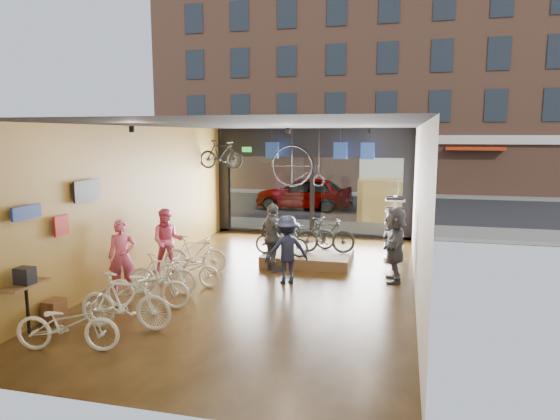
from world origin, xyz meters
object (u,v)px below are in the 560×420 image
(hung_bike, at_px, (221,155))
(display_bike_right, at_px, (306,232))
(display_platform, at_px, (308,257))
(floor_bike_2, at_px, (148,286))
(floor_bike_1, at_px, (125,301))
(customer_3, at_px, (287,250))
(penny_farthing, at_px, (300,167))
(floor_bike_3, at_px, (163,274))
(customer_5, at_px, (394,244))
(display_bike_mid, at_px, (325,235))
(customer_2, at_px, (273,238))
(floor_bike_5, at_px, (195,254))
(floor_bike_0, at_px, (68,324))
(display_bike_left, at_px, (282,241))
(floor_bike_4, at_px, (189,269))
(customer_1, at_px, (167,241))
(sunglasses_rack, at_px, (394,228))
(box_truck, at_px, (387,187))
(customer_0, at_px, (122,256))
(street_car, at_px, (304,193))

(hung_bike, bearing_deg, display_bike_right, -110.88)
(display_platform, bearing_deg, floor_bike_2, -119.76)
(floor_bike_1, xyz_separation_m, hung_bike, (-1.03, 7.79, 2.39))
(customer_3, distance_m, penny_farthing, 5.15)
(floor_bike_3, distance_m, customer_5, 5.56)
(floor_bike_2, height_order, customer_3, customer_3)
(display_bike_mid, relative_size, customer_2, 0.91)
(display_bike_mid, relative_size, hung_bike, 1.05)
(floor_bike_5, distance_m, display_platform, 3.20)
(floor_bike_0, relative_size, display_bike_left, 1.11)
(floor_bike_4, bearing_deg, display_bike_left, -37.18)
(customer_1, relative_size, customer_3, 1.02)
(floor_bike_5, relative_size, sunglasses_rack, 0.88)
(customer_1, height_order, penny_farthing, penny_farthing)
(customer_3, bearing_deg, display_platform, -121.24)
(box_truck, height_order, floor_bike_3, box_truck)
(display_bike_right, relative_size, customer_0, 1.03)
(customer_0, height_order, sunglasses_rack, sunglasses_rack)
(display_bike_mid, distance_m, customer_0, 5.50)
(customer_2, bearing_deg, display_bike_right, -65.51)
(street_car, xyz_separation_m, display_bike_left, (1.47, -10.51, -0.08))
(penny_farthing, bearing_deg, floor_bike_1, -100.43)
(floor_bike_2, height_order, display_bike_mid, display_bike_mid)
(customer_0, bearing_deg, floor_bike_3, -23.36)
(customer_1, bearing_deg, floor_bike_3, -88.32)
(street_car, height_order, box_truck, box_truck)
(display_bike_mid, distance_m, sunglasses_rack, 2.03)
(customer_1, bearing_deg, customer_0, -119.79)
(customer_3, bearing_deg, display_bike_right, -116.42)
(floor_bike_0, bearing_deg, street_car, -14.06)
(floor_bike_1, xyz_separation_m, customer_0, (-1.26, 1.98, 0.30))
(floor_bike_2, bearing_deg, floor_bike_0, 163.61)
(floor_bike_2, xyz_separation_m, hung_bike, (-0.85, 6.64, 2.46))
(customer_2, distance_m, sunglasses_rack, 3.63)
(floor_bike_0, height_order, display_bike_right, display_bike_right)
(floor_bike_3, distance_m, floor_bike_5, 1.84)
(floor_bike_1, bearing_deg, hung_bike, 3.22)
(customer_1, distance_m, hung_bike, 4.58)
(penny_farthing, bearing_deg, display_bike_left, -87.02)
(floor_bike_0, xyz_separation_m, sunglasses_rack, (5.13, 7.51, 0.48))
(floor_bike_5, height_order, customer_0, customer_0)
(floor_bike_1, height_order, customer_1, customer_1)
(floor_bike_2, xyz_separation_m, floor_bike_4, (0.19, 1.61, -0.06))
(box_truck, bearing_deg, customer_0, -113.30)
(display_bike_right, bearing_deg, customer_2, 167.40)
(floor_bike_2, height_order, customer_2, customer_2)
(floor_bike_5, height_order, customer_5, customer_5)
(floor_bike_4, height_order, display_platform, floor_bike_4)
(street_car, height_order, floor_bike_0, street_car)
(floor_bike_5, xyz_separation_m, customer_2, (1.95, 0.60, 0.41))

